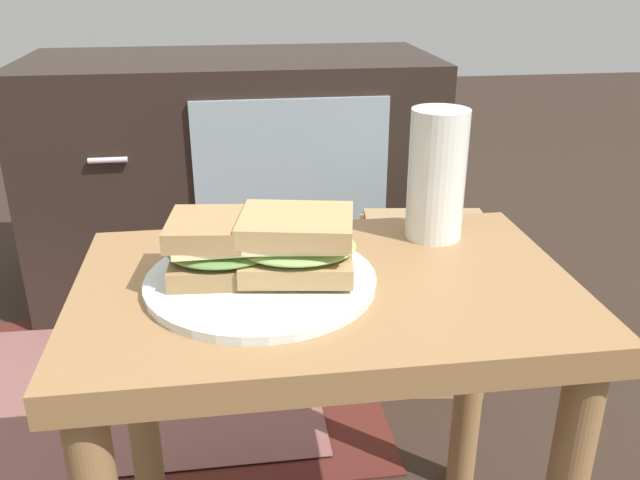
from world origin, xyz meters
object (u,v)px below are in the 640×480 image
Objects in this scene: sandwich_front at (222,247)px; sandwich_back at (297,245)px; tv_cabinet at (236,175)px; paper_bag at (421,302)px; plate at (261,279)px; beer_glass at (437,177)px.

sandwich_front is 0.08m from sandwich_back.
tv_cabinet is 2.77× the size of paper_bag.
plate is (0.01, -0.94, 0.17)m from tv_cabinet.
sandwich_front is (-0.04, 0.01, 0.04)m from plate.
paper_bag is at bearing 57.44° from sandwich_back.
sandwich_front is 0.77× the size of beer_glass.
beer_glass is 0.48× the size of paper_bag.
sandwich_back is at bearing -10.77° from plate.
tv_cabinet reaches higher than plate.
paper_bag is (0.37, 0.44, -0.33)m from sandwich_front.
tv_cabinet is at bearing 93.26° from sandwich_back.
beer_glass is at bearing 30.72° from sandwich_back.
plate is 0.63m from paper_bag.
sandwich_front is (-0.03, -0.94, 0.21)m from tv_cabinet.
sandwich_back is (0.08, -0.02, 0.00)m from sandwich_front.
plate is at bearing -155.50° from beer_glass.
sandwich_back is 0.42× the size of paper_bag.
tv_cabinet is 7.44× the size of sandwich_front.
tv_cabinet is at bearing 124.79° from paper_bag.
beer_glass reaches higher than paper_bag.
paper_bag is at bearing 49.79° from sandwich_front.
tv_cabinet is at bearing 90.83° from plate.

